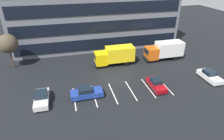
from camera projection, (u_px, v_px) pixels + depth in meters
ground_plane at (116, 80)px, 31.43m from camera, size 120.00×120.00×0.00m
office_building at (95, 13)px, 43.41m from camera, size 36.00×11.43×14.40m
lot_markings at (122, 92)px, 28.56m from camera, size 14.14×5.40×0.01m
box_truck_yellow_all at (115, 55)px, 35.78m from camera, size 7.48×2.48×3.47m
box_truck_orange at (165, 50)px, 37.89m from camera, size 7.63×2.53×3.54m
sedan_navy at (86, 93)px, 27.06m from camera, size 4.49×1.88×1.61m
sedan_silver at (42, 98)px, 25.95m from camera, size 1.83×4.38×1.57m
sedan_maroon at (156, 84)px, 29.18m from camera, size 1.71×4.08×1.46m
sedan_white at (210, 76)px, 31.33m from camera, size 1.85×4.41×1.58m
bare_tree at (8, 44)px, 33.37m from camera, size 3.38×3.38×6.33m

